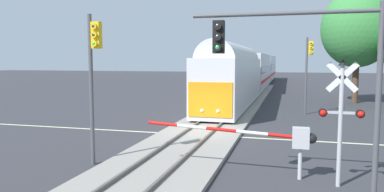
% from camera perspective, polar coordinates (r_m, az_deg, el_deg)
% --- Properties ---
extents(ground_plane, '(220.00, 220.00, 0.00)m').
position_cam_1_polar(ground_plane, '(19.99, 1.31, -6.15)').
color(ground_plane, '#333338').
extents(road_centre_stripe, '(44.00, 0.20, 0.01)m').
position_cam_1_polar(road_centre_stripe, '(19.99, 1.31, -6.14)').
color(road_centre_stripe, beige).
rests_on(road_centre_stripe, ground).
extents(railway_track, '(4.40, 80.00, 0.32)m').
position_cam_1_polar(railway_track, '(19.97, 1.31, -5.88)').
color(railway_track, gray).
rests_on(railway_track, ground).
extents(commuter_train, '(3.04, 62.71, 5.16)m').
position_cam_1_polar(commuter_train, '(50.97, 9.88, 4.02)').
color(commuter_train, silver).
rests_on(commuter_train, railway_track).
extents(crossing_gate_near, '(6.09, 0.40, 1.80)m').
position_cam_1_polar(crossing_gate_near, '(12.95, 13.58, -6.33)').
color(crossing_gate_near, '#B7B7BC').
rests_on(crossing_gate_near, ground).
extents(crossing_signal_mast, '(1.36, 0.44, 4.13)m').
position_cam_1_polar(crossing_signal_mast, '(12.42, 22.38, -2.01)').
color(crossing_signal_mast, '#B2B2B7').
rests_on(crossing_signal_mast, ground).
extents(traffic_signal_median, '(0.53, 0.38, 5.82)m').
position_cam_1_polar(traffic_signal_median, '(14.38, -15.23, 4.70)').
color(traffic_signal_median, '#4C4C51').
rests_on(traffic_signal_median, ground).
extents(traffic_signal_far_side, '(0.53, 0.38, 5.80)m').
position_cam_1_polar(traffic_signal_far_side, '(28.55, 17.82, 4.95)').
color(traffic_signal_far_side, '#4C4C51').
rests_on(traffic_signal_far_side, ground).
extents(traffic_signal_near_right, '(5.79, 0.38, 5.68)m').
position_cam_1_polar(traffic_signal_near_right, '(11.06, 19.54, 6.62)').
color(traffic_signal_near_right, '#4C4C51').
rests_on(traffic_signal_near_right, ground).
extents(oak_far_right, '(6.70, 6.70, 10.84)m').
position_cam_1_polar(oak_far_right, '(38.16, 24.59, 9.66)').
color(oak_far_right, '#4C3828').
rests_on(oak_far_right, ground).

